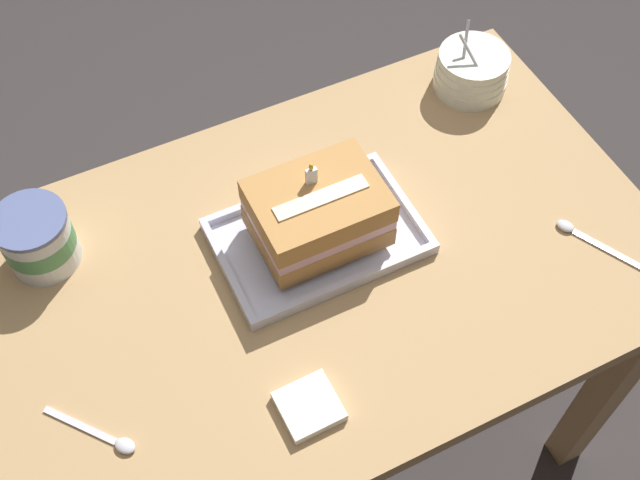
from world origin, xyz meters
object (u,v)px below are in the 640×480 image
at_px(serving_spoon_near_tray, 580,234).
at_px(napkin_pile, 309,406).
at_px(birthday_cake, 318,213).
at_px(serving_spoon_by_bowls, 111,439).
at_px(foil_tray, 318,238).
at_px(bowl_stack, 472,71).
at_px(ice_cream_tub, 38,239).

height_order(serving_spoon_near_tray, napkin_pile, napkin_pile).
relative_size(birthday_cake, serving_spoon_by_bowls, 1.59).
bearing_deg(foil_tray, serving_spoon_by_bowls, -156.35).
bearing_deg(foil_tray, napkin_pile, -118.43).
bearing_deg(bowl_stack, birthday_cake, -154.87).
height_order(birthday_cake, napkin_pile, birthday_cake).
bearing_deg(serving_spoon_near_tray, bowl_stack, 87.06).
bearing_deg(napkin_pile, birthday_cake, 61.57).
bearing_deg(serving_spoon_near_tray, ice_cream_tub, 156.87).
bearing_deg(birthday_cake, foil_tray, 90.00).
xyz_separation_m(bowl_stack, serving_spoon_by_bowls, (-0.83, -0.37, -0.03)).
relative_size(ice_cream_tub, serving_spoon_by_bowls, 0.92).
height_order(birthday_cake, serving_spoon_near_tray, birthday_cake).
bearing_deg(birthday_cake, napkin_pile, -118.43).
bearing_deg(ice_cream_tub, foil_tray, -21.50).
distance_m(birthday_cake, serving_spoon_near_tray, 0.44).
distance_m(bowl_stack, napkin_pile, 0.72).
bearing_deg(birthday_cake, serving_spoon_near_tray, -24.80).
bearing_deg(birthday_cake, ice_cream_tub, 158.50).
height_order(serving_spoon_by_bowls, napkin_pile, napkin_pile).
bearing_deg(serving_spoon_near_tray, foil_tray, 155.20).
distance_m(foil_tray, napkin_pile, 0.30).
xyz_separation_m(bowl_stack, ice_cream_tub, (-0.83, -0.03, 0.02)).
distance_m(foil_tray, birthday_cake, 0.07).
xyz_separation_m(birthday_cake, ice_cream_tub, (-0.41, 0.16, -0.02)).
distance_m(foil_tray, bowl_stack, 0.46).
xyz_separation_m(foil_tray, birthday_cake, (0.00, -0.00, 0.07)).
relative_size(foil_tray, serving_spoon_by_bowls, 2.60).
relative_size(birthday_cake, ice_cream_tub, 1.73).
bearing_deg(foil_tray, bowl_stack, 25.13).
relative_size(serving_spoon_near_tray, serving_spoon_by_bowls, 1.12).
relative_size(ice_cream_tub, napkin_pile, 1.37).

